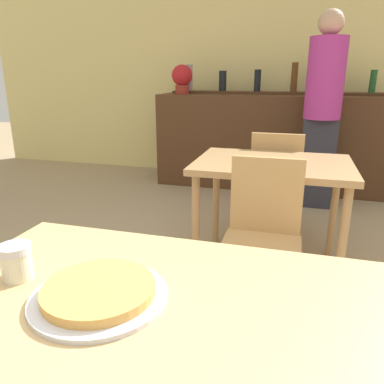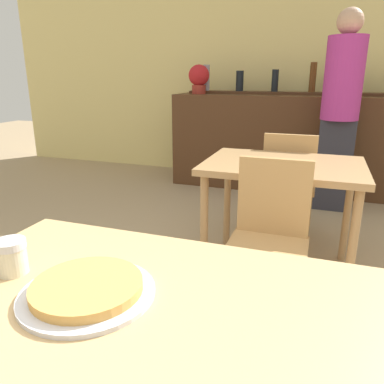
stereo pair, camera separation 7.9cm
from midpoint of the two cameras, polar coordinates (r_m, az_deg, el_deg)
wall_back at (r=4.88m, az=16.23°, el=18.33°), size 8.00×0.05×2.80m
dining_table_near at (r=0.97m, az=-4.82°, el=-20.66°), size 1.16×0.72×0.76m
dining_table_far at (r=2.44m, az=14.56°, el=2.16°), size 0.97×0.71×0.75m
bar_counter at (r=4.43m, az=14.85°, el=7.23°), size 2.60×0.56×1.06m
bar_back_shelf at (r=4.51m, az=15.27°, el=14.98°), size 2.39×0.24×0.34m
chair_far_side_front at (r=1.99m, az=12.83°, el=-5.88°), size 0.40×0.40×0.86m
chair_far_side_back at (r=2.99m, az=15.26°, el=1.83°), size 0.40×0.40×0.86m
pizza_tray at (r=0.95m, az=-13.31°, el=-14.29°), size 0.33×0.33×0.04m
cheese_shaker at (r=1.10m, az=-23.95°, el=-9.01°), size 0.08×0.08×0.09m
person_standing at (r=3.79m, az=22.24°, el=12.06°), size 0.34×0.34×1.82m
potted_plant at (r=4.52m, az=1.58°, el=17.04°), size 0.24×0.24×0.33m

